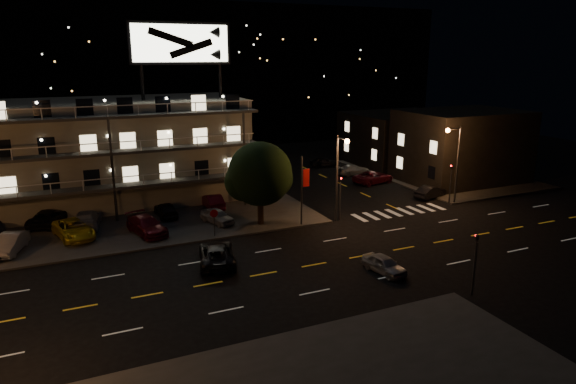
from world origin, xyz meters
name	(u,v)px	position (x,y,z in m)	size (l,w,h in m)	color
ground	(289,269)	(0.00, 0.00, 0.00)	(140.00, 140.00, 0.00)	black
curb_nw	(69,216)	(-14.00, 20.00, 0.07)	(44.00, 24.00, 0.15)	#343432
curb_ne	(436,173)	(30.00, 20.00, 0.07)	(16.00, 24.00, 0.15)	#343432
motel	(105,151)	(-9.94, 23.88, 5.34)	(28.00, 13.80, 18.10)	#9C9A89
side_bldg_front	(461,146)	(29.99, 16.00, 4.25)	(14.06, 10.00, 8.50)	black
side_bldg_back	(401,138)	(29.99, 28.00, 3.50)	(14.06, 12.00, 7.00)	black
hill_backdrop	(101,74)	(-5.94, 68.78, 11.55)	(120.00, 25.00, 24.00)	black
streetlight_nc	(339,170)	(8.50, 7.94, 4.96)	(0.44, 1.92, 8.00)	#2D2D30
streetlight_ne	(455,157)	(22.14, 8.30, 4.96)	(1.92, 0.44, 8.00)	#2D2D30
signal_nw	(340,193)	(9.00, 8.50, 2.57)	(0.20, 0.27, 4.60)	#2D2D30
signal_sw	(475,258)	(9.00, -8.50, 2.57)	(0.20, 0.27, 4.60)	#2D2D30
signal_ne	(451,180)	(22.00, 8.50, 2.57)	(0.27, 0.20, 4.60)	#2D2D30
banner_north	(302,189)	(5.09, 8.40, 3.43)	(0.83, 0.16, 6.40)	#2D2D30
stop_sign	(214,218)	(-3.00, 8.57, 1.71)	(0.91, 0.11, 2.61)	#2D2D30
tree	(259,176)	(1.66, 10.03, 4.59)	(5.93, 5.71, 7.47)	black
lot_car_1	(10,243)	(-18.38, 11.50, 0.87)	(1.52, 4.36, 1.44)	#9C9DA2
lot_car_2	(73,229)	(-13.79, 13.04, 0.88)	(2.43, 5.27, 1.47)	gold
lot_car_3	(147,225)	(-8.08, 11.57, 0.89)	(2.07, 5.09, 1.48)	#530B17
lot_car_4	(217,216)	(-1.78, 11.86, 0.80)	(1.53, 3.80, 1.30)	#9C9DA2
lot_car_6	(49,217)	(-15.61, 17.50, 0.88)	(2.43, 5.27, 1.46)	black
lot_car_7	(87,219)	(-12.62, 15.34, 0.91)	(2.14, 5.26, 1.53)	#9C9DA2
lot_car_8	(166,209)	(-5.63, 15.71, 0.83)	(1.61, 4.01, 1.37)	black
lot_car_9	(213,201)	(-0.85, 16.50, 0.86)	(1.51, 4.32, 1.42)	#530B17
side_car_0	(431,192)	(21.64, 11.01, 0.68)	(1.43, 4.10, 1.35)	black
side_car_1	(373,177)	(19.76, 19.15, 0.72)	(2.40, 5.21, 1.45)	#530B17
side_car_2	(353,170)	(19.92, 23.98, 0.64)	(1.79, 4.41, 1.28)	#9C9DA2
side_car_3	(324,162)	(18.75, 29.85, 0.66)	(1.55, 3.85, 1.31)	black
road_car_east	(384,264)	(5.88, -3.25, 0.62)	(1.46, 3.62, 1.23)	#9C9DA2
road_car_west	(217,254)	(-4.41, 3.20, 0.75)	(2.49, 5.41, 1.50)	black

